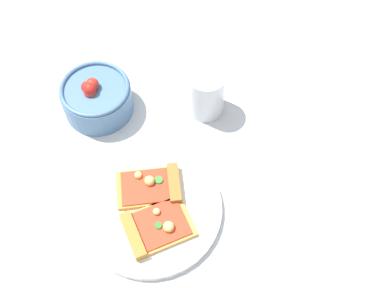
{
  "coord_description": "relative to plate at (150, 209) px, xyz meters",
  "views": [
    {
      "loc": [
        -0.24,
        -0.3,
        0.82
      ],
      "look_at": [
        0.13,
        0.0,
        0.03
      ],
      "focal_mm": 46.87,
      "sensor_mm": 36.0,
      "label": 1
    }
  ],
  "objects": [
    {
      "name": "plate",
      "position": [
        0.0,
        0.0,
        0.0
      ],
      "size": [
        0.25,
        0.25,
        0.01
      ],
      "primitive_type": "cylinder",
      "color": "silver",
      "rests_on": "ground_plane"
    },
    {
      "name": "soda_glass",
      "position": [
        0.23,
        0.06,
        0.04
      ],
      "size": [
        0.07,
        0.07,
        0.1
      ],
      "color": "silver",
      "rests_on": "ground_plane"
    },
    {
      "name": "salad_bowl",
      "position": [
        0.1,
        0.23,
        0.03
      ],
      "size": [
        0.14,
        0.14,
        0.08
      ],
      "color": "#4C7299",
      "rests_on": "ground_plane"
    },
    {
      "name": "pizza_slice_far",
      "position": [
        0.03,
        0.02,
        0.01
      ],
      "size": [
        0.13,
        0.13,
        0.02
      ],
      "color": "gold",
      "rests_on": "plate"
    },
    {
      "name": "pizza_slice_near",
      "position": [
        -0.03,
        -0.03,
        0.01
      ],
      "size": [
        0.14,
        0.12,
        0.03
      ],
      "color": "gold",
      "rests_on": "plate"
    },
    {
      "name": "ground_plane",
      "position": [
        0.01,
        0.02,
        -0.01
      ],
      "size": [
        2.4,
        2.4,
        0.0
      ],
      "primitive_type": "plane",
      "color": "silver",
      "rests_on": "ground"
    },
    {
      "name": "paper_napkin",
      "position": [
        0.22,
        -0.21,
        -0.01
      ],
      "size": [
        0.12,
        0.16,
        0.0
      ],
      "primitive_type": "cube",
      "rotation": [
        0.0,
        0.0,
        0.0
      ],
      "color": "white",
      "rests_on": "ground_plane"
    }
  ]
}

